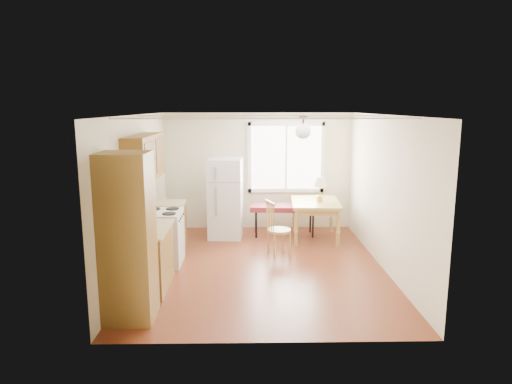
{
  "coord_description": "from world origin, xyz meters",
  "views": [
    {
      "loc": [
        -0.23,
        -7.25,
        2.64
      ],
      "look_at": [
        -0.08,
        0.62,
        1.15
      ],
      "focal_mm": 32.0,
      "sensor_mm": 36.0,
      "label": 1
    }
  ],
  "objects_px": {
    "refrigerator": "(225,198)",
    "chair": "(274,225)",
    "bench": "(284,208)",
    "dining_table": "(315,206)"
  },
  "relations": [
    {
      "from": "dining_table",
      "to": "chair",
      "type": "relative_size",
      "value": 1.34
    },
    {
      "from": "refrigerator",
      "to": "chair",
      "type": "xyz_separation_m",
      "value": [
        0.92,
        -1.16,
        -0.25
      ]
    },
    {
      "from": "refrigerator",
      "to": "bench",
      "type": "bearing_deg",
      "value": 8.93
    },
    {
      "from": "bench",
      "to": "chair",
      "type": "bearing_deg",
      "value": -98.48
    },
    {
      "from": "refrigerator",
      "to": "bench",
      "type": "height_order",
      "value": "refrigerator"
    },
    {
      "from": "bench",
      "to": "dining_table",
      "type": "xyz_separation_m",
      "value": [
        0.6,
        -0.28,
        0.1
      ]
    },
    {
      "from": "refrigerator",
      "to": "dining_table",
      "type": "bearing_deg",
      "value": -1.79
    },
    {
      "from": "bench",
      "to": "refrigerator",
      "type": "bearing_deg",
      "value": -171.04
    },
    {
      "from": "bench",
      "to": "chair",
      "type": "relative_size",
      "value": 1.44
    },
    {
      "from": "dining_table",
      "to": "chair",
      "type": "xyz_separation_m",
      "value": [
        -0.87,
        -0.98,
        -0.11
      ]
    }
  ]
}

